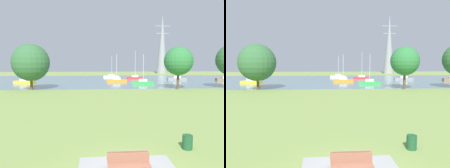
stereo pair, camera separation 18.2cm
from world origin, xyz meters
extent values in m
plane|color=#7F994C|center=(0.00, 22.00, 0.00)|extent=(160.00, 160.00, 0.00)
cube|color=#9BA086|center=(-0.60, 0.32, 0.30)|extent=(0.24, 0.44, 0.40)
cube|color=#9BA086|center=(0.60, 0.32, 0.30)|extent=(0.24, 0.44, 0.40)
cube|color=#925B46|center=(0.00, 0.32, 0.53)|extent=(1.80, 0.48, 0.05)
cube|color=#925B46|center=(0.00, 0.11, 0.77)|extent=(1.80, 0.05, 0.44)
cube|color=#925B46|center=(0.00, -0.32, 0.53)|extent=(1.80, 0.48, 0.05)
cube|color=#925B46|center=(0.00, -0.11, 0.77)|extent=(1.80, 0.05, 0.44)
cylinder|color=#1E512D|center=(3.71, 2.51, 0.40)|extent=(0.56, 0.56, 0.80)
cube|color=slate|center=(0.00, 50.00, 0.01)|extent=(140.00, 40.00, 0.02)
cube|color=orange|center=(3.66, 44.16, 0.32)|extent=(4.82, 1.58, 0.60)
cube|color=white|center=(3.66, 44.16, 0.87)|extent=(1.82, 1.13, 0.50)
cylinder|color=silver|center=(3.66, 44.16, 3.65)|extent=(0.10, 0.10, 6.06)
cube|color=gray|center=(20.30, 48.47, 0.32)|extent=(5.00, 2.41, 0.60)
cube|color=white|center=(20.30, 48.47, 0.87)|extent=(1.98, 1.43, 0.50)
cylinder|color=silver|center=(20.30, 48.47, 4.23)|extent=(0.10, 0.10, 7.22)
cube|color=red|center=(9.83, 53.21, 0.32)|extent=(5.02, 2.65, 0.60)
cube|color=white|center=(9.83, 53.21, 0.87)|extent=(2.02, 1.51, 0.50)
cylinder|color=silver|center=(9.83, 53.21, 4.24)|extent=(0.10, 0.10, 7.24)
cube|color=green|center=(8.99, 38.57, 0.32)|extent=(5.03, 2.73, 0.60)
cube|color=white|center=(8.99, 38.57, 0.87)|extent=(2.03, 1.54, 0.50)
cylinder|color=silver|center=(8.99, 38.57, 3.60)|extent=(0.10, 0.10, 5.97)
cube|color=white|center=(3.51, 58.52, 0.32)|extent=(5.03, 2.79, 0.60)
cube|color=white|center=(3.51, 58.52, 0.87)|extent=(2.04, 1.56, 0.50)
cylinder|color=silver|center=(3.51, 58.52, 3.60)|extent=(0.10, 0.10, 5.96)
cube|color=yellow|center=(-17.37, 41.70, 0.32)|extent=(5.03, 2.87, 0.60)
cube|color=white|center=(-17.37, 41.70, 0.87)|extent=(2.05, 1.59, 0.50)
cylinder|color=silver|center=(-17.37, 41.70, 2.89)|extent=(0.10, 0.10, 4.54)
cylinder|color=brown|center=(-12.58, 30.21, 1.25)|extent=(0.44, 0.44, 2.50)
sphere|color=#336539|center=(-12.58, 30.21, 4.76)|extent=(6.44, 6.44, 6.44)
cylinder|color=brown|center=(13.31, 29.42, 1.63)|extent=(0.44, 0.44, 3.25)
sphere|color=#2D753A|center=(13.31, 29.42, 5.04)|extent=(5.12, 5.12, 5.12)
cone|color=gray|center=(26.20, 82.05, 12.25)|extent=(4.40, 4.40, 24.50)
cube|color=gray|center=(26.20, 82.05, 19.60)|extent=(6.40, 0.30, 0.30)
cube|color=gray|center=(26.20, 82.05, 16.60)|extent=(5.20, 0.30, 0.30)
camera|label=1|loc=(-1.37, -9.13, 4.86)|focal=35.53mm
camera|label=2|loc=(-1.19, -9.14, 4.86)|focal=35.53mm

